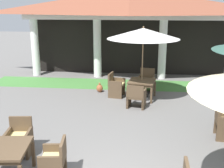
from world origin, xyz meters
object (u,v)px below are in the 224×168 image
(patio_chair_mid_right_north, at_px, (146,81))
(terracotta_urn, at_px, (100,88))
(patio_umbrella_mid_right, at_px, (143,34))
(patio_chair_mid_left_east, at_px, (55,161))
(patio_chair_mid_right_south, at_px, (136,97))
(patio_chair_mid_left_north, at_px, (19,139))
(patio_table_mid_right, at_px, (142,83))
(patio_chair_mid_right_west, at_px, (116,86))
(patio_table_mid_left, at_px, (3,151))

(patio_chair_mid_right_north, xyz_separation_m, terracotta_urn, (-1.86, -0.35, -0.25))
(patio_chair_mid_right_north, bearing_deg, patio_umbrella_mid_right, 90.00)
(patio_chair_mid_left_east, relative_size, patio_chair_mid_right_south, 1.02)
(patio_umbrella_mid_right, height_order, patio_chair_mid_right_south, patio_umbrella_mid_right)
(patio_chair_mid_left_north, height_order, patio_table_mid_right, patio_chair_mid_left_north)
(patio_chair_mid_left_east, height_order, patio_chair_mid_right_south, patio_chair_mid_left_east)
(patio_chair_mid_left_east, xyz_separation_m, patio_umbrella_mid_right, (1.73, 5.28, 2.01))
(patio_chair_mid_right_west, height_order, terracotta_urn, patio_chair_mid_right_west)
(patio_umbrella_mid_right, bearing_deg, patio_chair_mid_right_south, -100.34)
(terracotta_urn, bearing_deg, patio_chair_mid_right_south, -47.21)
(patio_umbrella_mid_right, distance_m, terracotta_urn, 2.88)
(patio_chair_mid_left_north, distance_m, patio_umbrella_mid_right, 5.62)
(patio_table_mid_left, relative_size, patio_chair_mid_right_west, 1.23)
(patio_chair_mid_right_north, relative_size, patio_chair_mid_right_south, 1.08)
(patio_chair_mid_left_north, xyz_separation_m, patio_chair_mid_left_east, (1.13, -0.89, 0.01))
(patio_table_mid_right, height_order, patio_umbrella_mid_right, patio_umbrella_mid_right)
(patio_chair_mid_left_north, relative_size, patio_chair_mid_right_north, 0.95)
(patio_table_mid_left, height_order, terracotta_urn, patio_table_mid_left)
(patio_chair_mid_left_north, height_order, patio_chair_mid_right_south, patio_chair_mid_left_north)
(patio_chair_mid_left_north, height_order, patio_chair_mid_left_east, patio_chair_mid_left_north)
(patio_table_mid_left, xyz_separation_m, terracotta_urn, (1.06, 6.05, -0.46))
(patio_umbrella_mid_right, bearing_deg, patio_chair_mid_left_east, -108.16)
(patio_chair_mid_left_north, bearing_deg, patio_chair_mid_right_west, -119.20)
(patio_chair_mid_left_east, distance_m, patio_chair_mid_right_south, 4.57)
(patio_table_mid_left, relative_size, patio_chair_mid_right_south, 1.32)
(patio_table_mid_left, xyz_separation_m, patio_chair_mid_left_north, (-0.12, 1.01, -0.23))
(patio_chair_mid_left_north, height_order, patio_chair_mid_right_west, patio_chair_mid_right_west)
(patio_chair_mid_left_north, bearing_deg, patio_table_mid_right, -129.95)
(patio_table_mid_right, relative_size, patio_umbrella_mid_right, 0.41)
(patio_table_mid_left, distance_m, terracotta_urn, 6.16)
(patio_table_mid_right, bearing_deg, patio_chair_mid_right_west, 169.66)
(patio_chair_mid_left_east, distance_m, patio_table_mid_right, 5.56)
(patio_chair_mid_left_north, relative_size, patio_chair_mid_right_south, 1.03)
(patio_chair_mid_left_east, height_order, terracotta_urn, patio_chair_mid_left_east)
(patio_chair_mid_left_north, bearing_deg, patio_umbrella_mid_right, -129.95)
(patio_umbrella_mid_right, relative_size, patio_chair_mid_right_west, 2.96)
(patio_table_mid_left, xyz_separation_m, patio_table_mid_right, (2.74, 5.41, -0.02))
(patio_umbrella_mid_right, bearing_deg, patio_chair_mid_right_west, 169.66)
(patio_table_mid_right, bearing_deg, patio_chair_mid_left_east, -108.16)
(patio_chair_mid_left_north, distance_m, patio_chair_mid_right_south, 4.34)
(patio_chair_mid_left_north, relative_size, patio_chair_mid_right_west, 0.95)
(patio_chair_mid_right_south, xyz_separation_m, terracotta_urn, (-1.50, 1.62, -0.23))
(patio_chair_mid_left_east, relative_size, patio_chair_mid_right_north, 0.95)
(patio_chair_mid_left_east, relative_size, patio_chair_mid_right_west, 0.94)
(patio_chair_mid_left_north, relative_size, patio_umbrella_mid_right, 0.32)
(patio_umbrella_mid_right, distance_m, patio_chair_mid_right_north, 2.24)
(patio_umbrella_mid_right, xyz_separation_m, patio_chair_mid_right_west, (-0.98, 0.18, -1.98))
(patio_chair_mid_left_east, relative_size, patio_umbrella_mid_right, 0.32)
(patio_umbrella_mid_right, height_order, terracotta_urn, patio_umbrella_mid_right)
(patio_table_mid_left, height_order, patio_table_mid_right, patio_table_mid_left)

